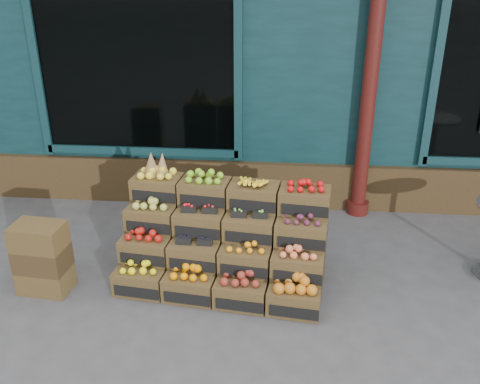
{
  "coord_description": "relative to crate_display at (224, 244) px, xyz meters",
  "views": [
    {
      "loc": [
        0.24,
        -4.23,
        3.14
      ],
      "look_at": [
        -0.2,
        0.7,
        0.85
      ],
      "focal_mm": 40.0,
      "sensor_mm": 36.0,
      "label": 1
    }
  ],
  "objects": [
    {
      "name": "crate_display",
      "position": [
        0.0,
        0.0,
        0.0
      ],
      "size": [
        2.11,
        1.21,
        1.26
      ],
      "rotation": [
        0.0,
        0.0,
        -0.12
      ],
      "color": "#48371C",
      "rests_on": "ground"
    },
    {
      "name": "ground",
      "position": [
        0.34,
        -0.42,
        -0.39
      ],
      "size": [
        60.0,
        60.0,
        0.0
      ],
      "primitive_type": "plane",
      "color": "#3F3F42",
      "rests_on": "ground"
    },
    {
      "name": "shopkeeper",
      "position": [
        -1.74,
        2.36,
        0.62
      ],
      "size": [
        0.85,
        0.69,
        2.02
      ],
      "primitive_type": "imported",
      "rotation": [
        0.0,
        0.0,
        2.83
      ],
      "color": "#154B23",
      "rests_on": "ground"
    },
    {
      "name": "spare_crates",
      "position": [
        -1.75,
        -0.38,
        -0.03
      ],
      "size": [
        0.51,
        0.38,
        0.73
      ],
      "rotation": [
        0.0,
        0.0,
        -0.09
      ],
      "color": "#48371C",
      "rests_on": "ground"
    }
  ]
}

